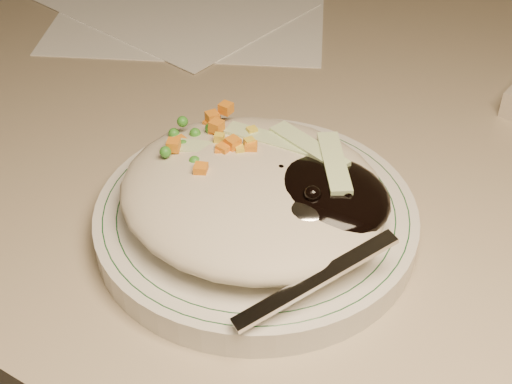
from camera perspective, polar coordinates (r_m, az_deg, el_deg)
The scene contains 5 objects.
desk at distance 0.75m, azimuth 13.28°, elevation -9.80°, with size 1.40×0.70×0.74m.
plate at distance 0.52m, azimuth 0.00°, elevation -2.20°, with size 0.23×0.23×0.02m, color silver.
plate_rim at distance 0.52m, azimuth 0.00°, elevation -1.37°, with size 0.22×0.22×0.00m.
meal at distance 0.50m, azimuth 0.37°, elevation 0.28°, with size 0.21×0.19×0.05m.
papers at distance 0.86m, azimuth -6.30°, elevation 14.52°, with size 0.40×0.32×0.00m.
Camera 1 is at (0.10, 0.88, 1.10)m, focal length 50.00 mm.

